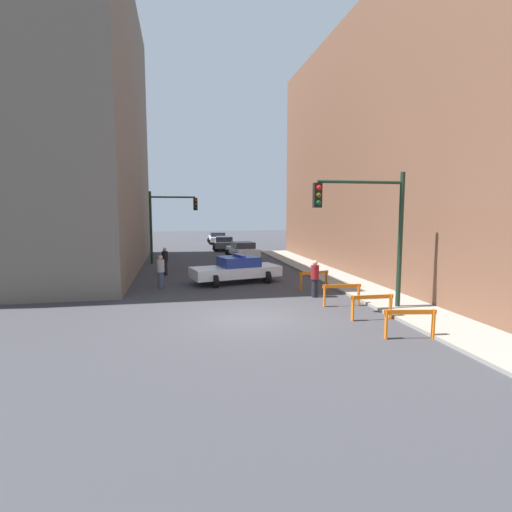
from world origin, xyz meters
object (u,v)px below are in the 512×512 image
pedestrian_sidewalk (315,278)px  barrier_back (342,291)px  traffic_light_near (373,219)px  pedestrian_corner (165,261)px  barrier_front (410,319)px  barrier_mid (372,303)px  traffic_light_far (166,217)px  barrier_corner (314,277)px  pedestrian_crossing (161,271)px  police_car (236,269)px  parked_car_mid (224,243)px  parked_car_near (243,250)px  parked_car_far (218,238)px

pedestrian_sidewalk → barrier_back: size_ratio=1.04×
traffic_light_near → pedestrian_corner: bearing=128.2°
barrier_front → barrier_mid: (-0.13, 2.16, 0.00)m
traffic_light_far → barrier_front: traffic_light_far is taller
barrier_back → barrier_corner: size_ratio=1.01×
pedestrian_crossing → barrier_front: 12.22m
pedestrian_sidewalk → barrier_mid: pedestrian_sidewalk is taller
police_car → parked_car_mid: 17.68m
parked_car_near → barrier_back: bearing=-91.4°
barrier_front → barrier_back: 4.28m
police_car → parked_car_near: police_car is taller
pedestrian_crossing → pedestrian_corner: size_ratio=1.00×
pedestrian_corner → barrier_front: bearing=-98.0°
parked_car_near → traffic_light_far: bearing=-166.0°
parked_car_mid → barrier_corner: parked_car_mid is taller
traffic_light_near → barrier_front: (-0.44, -3.38, -2.91)m
parked_car_near → pedestrian_sidewalk: size_ratio=2.69×
barrier_mid → barrier_back: same height
police_car → barrier_front: size_ratio=3.16×
barrier_front → barrier_back: (-0.36, 4.27, 0.00)m
traffic_light_far → police_car: traffic_light_far is taller
parked_car_mid → pedestrian_sidewalk: pedestrian_sidewalk is taller
traffic_light_far → barrier_corner: 13.70m
pedestrian_crossing → parked_car_mid: bearing=44.7°
traffic_light_near → barrier_corner: size_ratio=3.29×
parked_car_near → barrier_front: (1.65, -21.16, -0.06)m
traffic_light_near → traffic_light_far: size_ratio=1.00×
traffic_light_near → police_car: (-4.21, 6.94, -2.81)m
police_car → pedestrian_corner: size_ratio=3.01×
traffic_light_far → barrier_mid: traffic_light_far is taller
pedestrian_sidewalk → barrier_corner: bearing=-108.5°
parked_car_near → pedestrian_crossing: bearing=-123.1°
parked_car_mid → barrier_mid: size_ratio=2.78×
parked_car_near → barrier_corner: (1.33, -13.41, -0.06)m
pedestrian_corner → barrier_front: size_ratio=1.05×
traffic_light_near → parked_car_near: 18.13m
traffic_light_far → pedestrian_crossing: bearing=-90.6°
pedestrian_sidewalk → barrier_mid: bearing=100.1°
police_car → barrier_corner: police_car is taller
parked_car_near → barrier_corner: 13.48m
parked_car_mid → barrier_back: (2.01, -23.68, -0.06)m
barrier_mid → pedestrian_crossing: bearing=135.8°
barrier_front → barrier_back: bearing=94.8°
traffic_light_far → police_car: (3.82, -8.70, -2.67)m
pedestrian_sidewalk → barrier_corner: pedestrian_sidewalk is taller
traffic_light_far → pedestrian_crossing: 9.85m
parked_car_far → barrier_corner: (1.95, -27.53, -0.06)m
parked_car_mid → barrier_mid: 25.89m
traffic_light_near → parked_car_mid: size_ratio=1.17×
traffic_light_far → barrier_corner: size_ratio=3.29×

